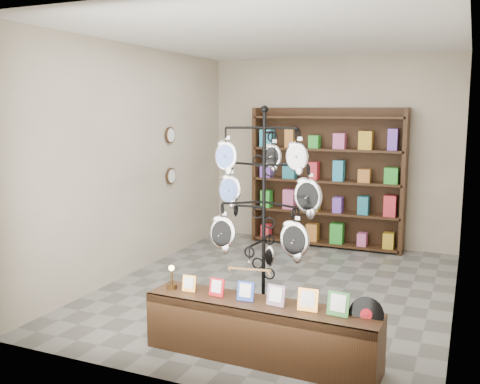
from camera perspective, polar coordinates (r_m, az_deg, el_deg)
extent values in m
plane|color=slate|center=(6.68, 4.09, -10.18)|extent=(5.00, 5.00, 0.00)
plane|color=#BDB198|center=(8.74, 9.66, 4.27)|extent=(4.00, 0.00, 4.00)
plane|color=#BDB198|center=(4.10, -7.39, -0.67)|extent=(4.00, 0.00, 4.00)
plane|color=#BDB198|center=(7.26, -10.87, 3.34)|extent=(0.00, 5.00, 5.00)
plane|color=#BDB198|center=(6.00, 22.57, 1.72)|extent=(0.00, 5.00, 5.00)
plane|color=white|center=(6.37, 4.39, 16.26)|extent=(5.00, 5.00, 0.00)
cylinder|color=black|center=(5.55, 2.47, -14.04)|extent=(0.49, 0.49, 0.03)
cylinder|color=black|center=(5.23, 2.55, -3.27)|extent=(0.04, 0.04, 2.15)
sphere|color=black|center=(5.12, 2.63, 8.83)|extent=(0.07, 0.07, 0.07)
ellipsoid|color=silver|center=(5.54, 3.15, -6.85)|extent=(0.12, 0.05, 0.23)
cube|color=#A37344|center=(5.06, 1.00, -8.23)|extent=(0.41, 0.09, 0.04)
cube|color=black|center=(4.82, 2.19, -14.60)|extent=(2.09, 0.48, 0.51)
cube|color=orange|center=(5.00, -5.43, -9.69)|extent=(0.13, 0.05, 0.15)
cube|color=red|center=(4.87, -2.49, -10.12)|extent=(0.14, 0.05, 0.16)
cube|color=#263FA5|center=(4.75, 0.61, -10.54)|extent=(0.15, 0.06, 0.17)
cube|color=#E54C33|center=(4.64, 3.86, -10.95)|extent=(0.16, 0.06, 0.18)
cube|color=orange|center=(4.55, 7.27, -11.34)|extent=(0.17, 0.06, 0.19)
cube|color=#337233|center=(4.49, 10.45, -11.66)|extent=(0.18, 0.06, 0.20)
cylinder|color=black|center=(4.51, 13.32, -12.59)|extent=(0.29, 0.07, 0.28)
cylinder|color=red|center=(4.51, 13.31, -12.60)|extent=(0.10, 0.03, 0.09)
cylinder|color=#472E14|center=(5.11, -7.28, -9.98)|extent=(0.09, 0.09, 0.04)
cylinder|color=#472E14|center=(5.08, -7.30, -9.07)|extent=(0.02, 0.02, 0.13)
sphere|color=#FFBF59|center=(5.06, -7.32, -8.04)|extent=(0.05, 0.05, 0.05)
cube|color=black|center=(8.72, 9.50, 1.62)|extent=(2.40, 0.04, 2.20)
cube|color=black|center=(8.93, 1.88, 1.90)|extent=(0.06, 0.36, 2.20)
cube|color=black|center=(8.36, 17.10, 1.05)|extent=(0.06, 0.36, 2.20)
cube|color=black|center=(8.76, 9.07, -5.32)|extent=(2.36, 0.36, 0.04)
cube|color=black|center=(8.66, 9.15, -2.11)|extent=(2.36, 0.36, 0.03)
cube|color=black|center=(8.58, 9.23, 1.17)|extent=(2.36, 0.36, 0.04)
cube|color=black|center=(8.53, 9.32, 4.50)|extent=(2.36, 0.36, 0.04)
cube|color=black|center=(8.51, 9.40, 7.86)|extent=(2.36, 0.36, 0.04)
cylinder|color=black|center=(7.89, -7.47, 6.03)|extent=(0.03, 0.24, 0.24)
cylinder|color=black|center=(7.94, -7.38, 1.70)|extent=(0.03, 0.24, 0.24)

